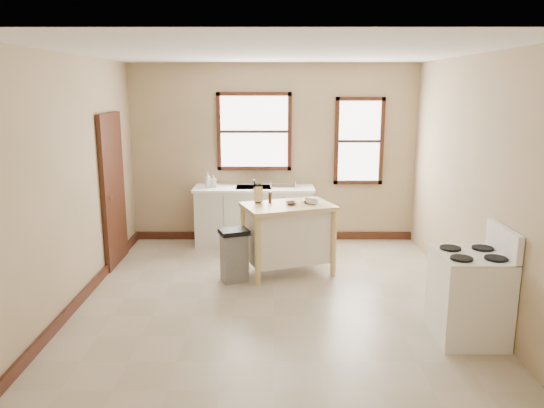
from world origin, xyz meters
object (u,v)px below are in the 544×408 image
at_px(soap_bottle_b, 214,181).
at_px(pepper_grinder, 270,197).
at_px(dish_rack, 283,184).
at_px(trash_bin, 234,255).
at_px(bowl_a, 291,203).
at_px(bowl_b, 309,201).
at_px(gas_stove, 470,283).
at_px(knife_block, 258,195).
at_px(soap_bottle_a, 208,180).
at_px(bowl_c, 312,202).
at_px(kitchen_island, 288,239).

xyz_separation_m(soap_bottle_b, pepper_grinder, (0.88, -1.20, -0.00)).
bearing_deg(dish_rack, trash_bin, -95.33).
bearing_deg(bowl_a, bowl_b, 25.28).
bearing_deg(gas_stove, trash_bin, 147.13).
bearing_deg(bowl_a, knife_block, 164.15).
height_order(bowl_a, trash_bin, bowl_a).
xyz_separation_m(bowl_b, gas_stove, (1.45, -1.99, -0.39)).
relative_size(soap_bottle_b, bowl_a, 1.22).
relative_size(soap_bottle_a, bowl_a, 1.54).
distance_m(knife_block, bowl_b, 0.67).
height_order(bowl_c, trash_bin, bowl_c).
bearing_deg(knife_block, dish_rack, 57.50).
xyz_separation_m(pepper_grinder, bowl_a, (0.28, -0.10, -0.06)).
relative_size(dish_rack, kitchen_island, 0.35).
relative_size(pepper_grinder, bowl_c, 0.87).
distance_m(dish_rack, bowl_b, 1.26).
bearing_deg(gas_stove, soap_bottle_b, 131.88).
height_order(dish_rack, bowl_b, dish_rack).
bearing_deg(bowl_b, knife_block, 179.15).
distance_m(dish_rack, bowl_c, 1.34).
relative_size(soap_bottle_b, gas_stove, 0.17).
distance_m(knife_block, trash_bin, 0.87).
xyz_separation_m(bowl_c, gas_stove, (1.41, -1.91, -0.39)).
height_order(soap_bottle_a, bowl_c, soap_bottle_a).
bearing_deg(knife_block, soap_bottle_a, 108.76).
xyz_separation_m(soap_bottle_a, trash_bin, (0.51, -1.58, -0.70)).
bearing_deg(bowl_b, bowl_c, -61.41).
relative_size(soap_bottle_b, trash_bin, 0.28).
height_order(bowl_c, gas_stove, gas_stove).
bearing_deg(dish_rack, knife_block, -89.85).
bearing_deg(kitchen_island, gas_stove, -67.11).
bearing_deg(trash_bin, knife_block, 34.93).
distance_m(knife_block, bowl_c, 0.72).
relative_size(kitchen_island, trash_bin, 1.67).
height_order(dish_rack, pepper_grinder, pepper_grinder).
distance_m(soap_bottle_b, dish_rack, 1.08).
height_order(kitchen_island, bowl_a, bowl_a).
bearing_deg(pepper_grinder, trash_bin, -137.97).
relative_size(pepper_grinder, gas_stove, 0.13).
distance_m(dish_rack, knife_block, 1.26).
xyz_separation_m(dish_rack, bowl_b, (0.32, -1.21, -0.01)).
relative_size(trash_bin, gas_stove, 0.60).
xyz_separation_m(knife_block, trash_bin, (-0.30, -0.43, -0.69)).
height_order(soap_bottle_a, dish_rack, soap_bottle_a).
distance_m(soap_bottle_a, dish_rack, 1.16).
bearing_deg(knife_block, soap_bottle_b, 105.33).
bearing_deg(bowl_c, trash_bin, -161.03).
relative_size(pepper_grinder, bowl_a, 0.97).
distance_m(soap_bottle_b, knife_block, 1.38).
bearing_deg(gas_stove, soap_bottle_a, 132.94).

